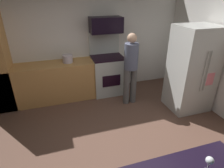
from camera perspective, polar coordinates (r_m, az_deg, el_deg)
ground_plane at (r=3.33m, az=-0.60°, el=-19.17°), size 5.20×4.80×0.02m
wall_back at (r=4.76m, az=-9.13°, el=12.90°), size 5.20×0.12×2.60m
lower_cabinet_run at (r=4.65m, az=-18.66°, el=0.36°), size 2.40×0.60×0.90m
oven_range at (r=4.76m, az=-1.37°, el=3.28°), size 0.76×0.65×1.50m
microwave at (r=4.53m, az=-1.85°, el=17.39°), size 0.74×0.38×0.36m
refrigerator at (r=4.30m, az=23.03°, el=4.05°), size 0.83×0.73×1.79m
person_cook at (r=4.14m, az=5.70°, el=5.37°), size 0.31×0.30×1.61m
wine_glass_mid at (r=1.97m, az=27.37°, el=-19.98°), size 0.07×0.07×0.17m
stock_pot at (r=4.45m, az=-13.25°, el=7.45°), size 0.23×0.23×0.18m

